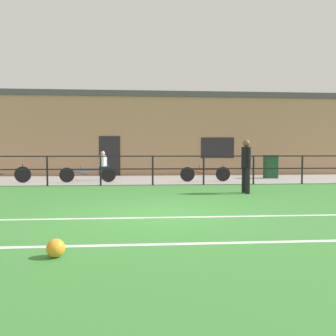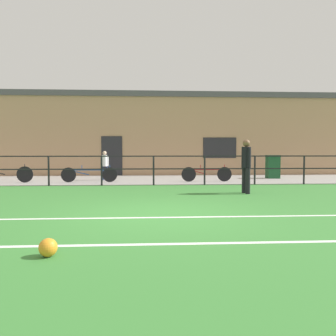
{
  "view_description": "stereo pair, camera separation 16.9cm",
  "coord_description": "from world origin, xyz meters",
  "px_view_note": "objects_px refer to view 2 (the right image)",
  "views": [
    {
      "loc": [
        -0.4,
        -7.16,
        1.36
      ],
      "look_at": [
        0.43,
        3.75,
        0.78
      ],
      "focal_mm": 36.35,
      "sensor_mm": 36.0,
      "label": 1
    },
    {
      "loc": [
        -0.23,
        -7.17,
        1.36
      ],
      "look_at": [
        0.43,
        3.75,
        0.78
      ],
      "focal_mm": 36.35,
      "sensor_mm": 36.0,
      "label": 2
    }
  ],
  "objects_px": {
    "player_goalkeeper": "(246,163)",
    "bicycle_parked_0": "(206,174)",
    "trash_bin_0": "(273,167)",
    "soccer_ball_match": "(48,248)",
    "bicycle_parked_2": "(89,174)",
    "spectator_child": "(105,164)",
    "bicycle_parked_1": "(5,174)"
  },
  "relations": [
    {
      "from": "trash_bin_0",
      "to": "bicycle_parked_1",
      "type": "bearing_deg",
      "value": -172.76
    },
    {
      "from": "bicycle_parked_0",
      "to": "trash_bin_0",
      "type": "xyz_separation_m",
      "value": [
        3.46,
        1.51,
        0.23
      ]
    },
    {
      "from": "soccer_ball_match",
      "to": "bicycle_parked_1",
      "type": "distance_m",
      "value": 11.04
    },
    {
      "from": "bicycle_parked_2",
      "to": "trash_bin_0",
      "type": "xyz_separation_m",
      "value": [
        8.43,
        1.51,
        0.23
      ]
    },
    {
      "from": "player_goalkeeper",
      "to": "spectator_child",
      "type": "xyz_separation_m",
      "value": [
        -5.01,
        4.88,
        -0.2
      ]
    },
    {
      "from": "bicycle_parked_0",
      "to": "trash_bin_0",
      "type": "height_order",
      "value": "trash_bin_0"
    },
    {
      "from": "spectator_child",
      "to": "trash_bin_0",
      "type": "distance_m",
      "value": 7.92
    },
    {
      "from": "player_goalkeeper",
      "to": "bicycle_parked_2",
      "type": "relative_size",
      "value": 0.72
    },
    {
      "from": "spectator_child",
      "to": "bicycle_parked_0",
      "type": "relative_size",
      "value": 0.6
    },
    {
      "from": "trash_bin_0",
      "to": "soccer_ball_match",
      "type": "bearing_deg",
      "value": -122.14
    },
    {
      "from": "player_goalkeeper",
      "to": "trash_bin_0",
      "type": "xyz_separation_m",
      "value": [
        2.89,
        5.41,
        -0.38
      ]
    },
    {
      "from": "bicycle_parked_0",
      "to": "bicycle_parked_2",
      "type": "xyz_separation_m",
      "value": [
        -4.97,
        0.0,
        -0.0
      ]
    },
    {
      "from": "spectator_child",
      "to": "bicycle_parked_2",
      "type": "relative_size",
      "value": 0.56
    },
    {
      "from": "spectator_child",
      "to": "bicycle_parked_1",
      "type": "bearing_deg",
      "value": -8.09
    },
    {
      "from": "spectator_child",
      "to": "trash_bin_0",
      "type": "bearing_deg",
      "value": 162.01
    },
    {
      "from": "player_goalkeeper",
      "to": "bicycle_parked_0",
      "type": "height_order",
      "value": "player_goalkeeper"
    },
    {
      "from": "soccer_ball_match",
      "to": "bicycle_parked_2",
      "type": "distance_m",
      "value": 10.09
    },
    {
      "from": "player_goalkeeper",
      "to": "soccer_ball_match",
      "type": "distance_m",
      "value": 7.55
    },
    {
      "from": "bicycle_parked_0",
      "to": "bicycle_parked_1",
      "type": "distance_m",
      "value": 8.4
    },
    {
      "from": "spectator_child",
      "to": "bicycle_parked_2",
      "type": "height_order",
      "value": "spectator_child"
    },
    {
      "from": "trash_bin_0",
      "to": "spectator_child",
      "type": "bearing_deg",
      "value": -176.12
    },
    {
      "from": "soccer_ball_match",
      "to": "bicycle_parked_2",
      "type": "height_order",
      "value": "bicycle_parked_2"
    },
    {
      "from": "player_goalkeeper",
      "to": "bicycle_parked_1",
      "type": "relative_size",
      "value": 0.75
    },
    {
      "from": "soccer_ball_match",
      "to": "trash_bin_0",
      "type": "distance_m",
      "value": 13.62
    },
    {
      "from": "bicycle_parked_0",
      "to": "trash_bin_0",
      "type": "relative_size",
      "value": 1.96
    },
    {
      "from": "bicycle_parked_0",
      "to": "bicycle_parked_2",
      "type": "bearing_deg",
      "value": 180.0
    },
    {
      "from": "player_goalkeeper",
      "to": "soccer_ball_match",
      "type": "height_order",
      "value": "player_goalkeeper"
    },
    {
      "from": "player_goalkeeper",
      "to": "bicycle_parked_2",
      "type": "xyz_separation_m",
      "value": [
        -5.54,
        3.91,
        -0.61
      ]
    },
    {
      "from": "player_goalkeeper",
      "to": "spectator_child",
      "type": "height_order",
      "value": "player_goalkeeper"
    },
    {
      "from": "bicycle_parked_0",
      "to": "bicycle_parked_1",
      "type": "bearing_deg",
      "value": 180.0
    },
    {
      "from": "soccer_ball_match",
      "to": "bicycle_parked_0",
      "type": "relative_size",
      "value": 0.11
    },
    {
      "from": "player_goalkeeper",
      "to": "bicycle_parked_2",
      "type": "height_order",
      "value": "player_goalkeeper"
    }
  ]
}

